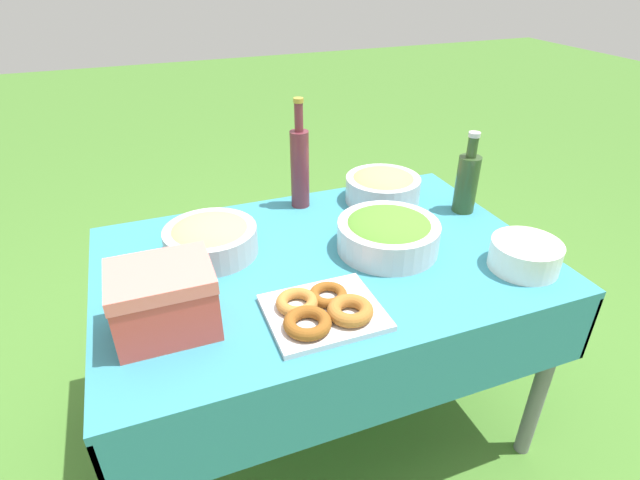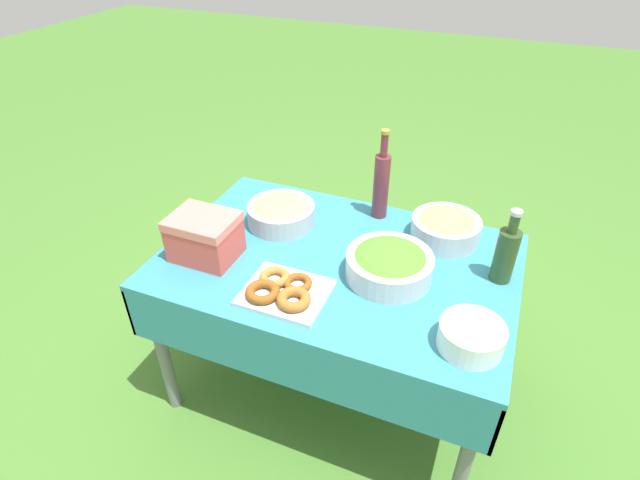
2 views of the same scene
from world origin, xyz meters
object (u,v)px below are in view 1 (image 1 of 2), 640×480
Objects in this scene: donut_platter at (323,311)px; wine_bottle at (300,166)px; salad_bowl at (388,233)px; plate_stack at (525,255)px; olive_oil_bottle at (467,181)px; cooler_box at (164,300)px; pasta_bowl at (211,238)px; bread_bowl at (383,186)px.

donut_platter is 0.74× the size of wine_bottle.
salad_bowl is 0.43m from wine_bottle.
plate_stack is (-0.63, -0.00, 0.02)m from donut_platter.
olive_oil_bottle is 1.09m from cooler_box.
pasta_bowl is (0.51, -0.17, -0.00)m from salad_bowl.
wine_bottle is 0.32m from bread_bowl.
olive_oil_bottle is at bearing -159.53° from salad_bowl.
pasta_bowl is 0.89m from olive_oil_bottle.
plate_stack is at bearing 174.69° from cooler_box.
pasta_bowl is at bearing -18.43° from salad_bowl.
olive_oil_bottle is 1.06× the size of bread_bowl.
cooler_box is (0.37, -0.10, 0.07)m from donut_platter.
plate_stack reaches higher than donut_platter.
olive_oil_bottle reaches higher than pasta_bowl.
salad_bowl is 0.40m from plate_stack.
plate_stack is 0.58m from bread_bowl.
cooler_box is (0.53, 0.53, -0.07)m from wine_bottle.
wine_bottle reaches higher than bread_bowl.
donut_platter is 0.79m from olive_oil_bottle.
plate_stack is at bearing -179.57° from donut_platter.
salad_bowl is at bearing 20.47° from olive_oil_bottle.
olive_oil_bottle reaches higher than salad_bowl.
salad_bowl is 0.69m from cooler_box.
olive_oil_bottle is at bearing -165.05° from cooler_box.
plate_stack is 1.01m from cooler_box.
pasta_bowl reaches higher than donut_platter.
pasta_bowl is 0.35m from cooler_box.
olive_oil_bottle reaches higher than donut_platter.
pasta_bowl is 1.39× the size of plate_stack.
pasta_bowl is 0.97× the size of olive_oil_bottle.
cooler_box is at bearing 62.23° from pasta_bowl.
salad_bowl reaches higher than plate_stack.
olive_oil_bottle reaches higher than plate_stack.
olive_oil_bottle is 0.30m from bread_bowl.
donut_platter is at bearing 50.85° from bread_bowl.
donut_platter is 0.63m from plate_stack.
cooler_box reaches higher than pasta_bowl.
bread_bowl is (-0.66, -0.14, 0.00)m from pasta_bowl.
bread_bowl reaches higher than donut_platter.
bread_bowl is at bearing -36.80° from olive_oil_bottle.
pasta_bowl is 0.72× the size of wine_bottle.
plate_stack is (-0.32, 0.23, -0.02)m from salad_bowl.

